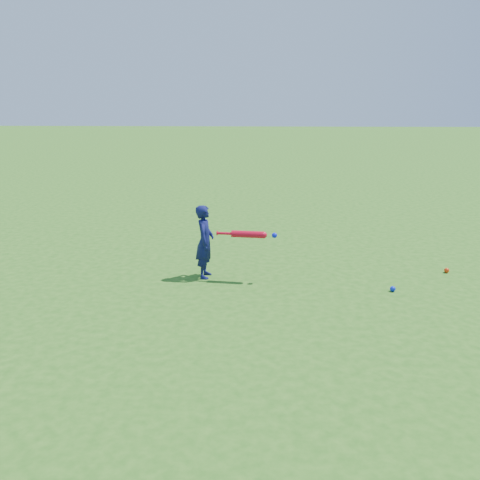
# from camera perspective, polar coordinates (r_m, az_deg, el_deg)

# --- Properties ---
(ground) EXTENTS (80.00, 80.00, 0.00)m
(ground) POSITION_cam_1_polar(r_m,az_deg,el_deg) (8.05, -3.83, -2.97)
(ground) COLOR #276016
(ground) RESTS_ON ground
(child) EXTENTS (0.27, 0.39, 1.04)m
(child) POSITION_cam_1_polar(r_m,az_deg,el_deg) (7.51, -3.77, -0.18)
(child) COLOR #0F1248
(child) RESTS_ON ground
(ground_ball_red) EXTENTS (0.07, 0.07, 0.07)m
(ground_ball_red) POSITION_cam_1_polar(r_m,az_deg,el_deg) (8.36, 21.18, -3.04)
(ground_ball_red) COLOR red
(ground_ball_red) RESTS_ON ground
(ground_ball_blue) EXTENTS (0.07, 0.07, 0.07)m
(ground_ball_blue) POSITION_cam_1_polar(r_m,az_deg,el_deg) (7.35, 15.98, -5.04)
(ground_ball_blue) COLOR #0C22CC
(ground_ball_blue) RESTS_ON ground
(bat_swing) EXTENTS (0.84, 0.16, 0.10)m
(bat_swing) POSITION_cam_1_polar(r_m,az_deg,el_deg) (7.31, 1.11, 0.60)
(bat_swing) COLOR red
(bat_swing) RESTS_ON ground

